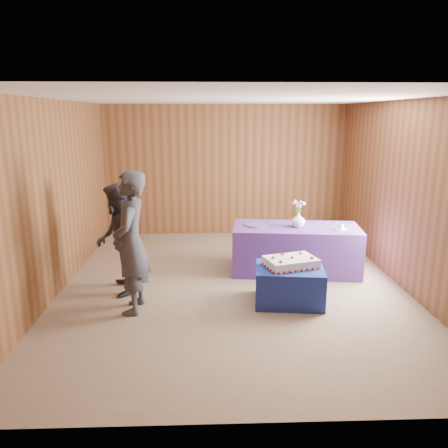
{
  "coord_description": "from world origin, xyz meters",
  "views": [
    {
      "loc": [
        -0.35,
        -6.1,
        2.49
      ],
      "look_at": [
        -0.12,
        0.1,
        0.93
      ],
      "focal_mm": 35.0,
      "sensor_mm": 36.0,
      "label": 1
    }
  ],
  "objects_px": {
    "cake_table": "(289,285)",
    "guest_right": "(118,240)",
    "serving_table": "(296,249)",
    "vase": "(298,220)",
    "sheet_cake": "(291,262)",
    "guest_left": "(131,243)"
  },
  "relations": [
    {
      "from": "guest_left",
      "to": "guest_right",
      "type": "bearing_deg",
      "value": -153.06
    },
    {
      "from": "serving_table",
      "to": "guest_left",
      "type": "relative_size",
      "value": 1.09
    },
    {
      "from": "vase",
      "to": "guest_left",
      "type": "height_order",
      "value": "guest_left"
    },
    {
      "from": "vase",
      "to": "guest_right",
      "type": "relative_size",
      "value": 0.15
    },
    {
      "from": "serving_table",
      "to": "sheet_cake",
      "type": "distance_m",
      "value": 1.23
    },
    {
      "from": "guest_right",
      "to": "guest_left",
      "type": "bearing_deg",
      "value": 15.52
    },
    {
      "from": "guest_right",
      "to": "cake_table",
      "type": "bearing_deg",
      "value": 69.63
    },
    {
      "from": "guest_left",
      "to": "guest_right",
      "type": "height_order",
      "value": "guest_left"
    },
    {
      "from": "vase",
      "to": "guest_right",
      "type": "xyz_separation_m",
      "value": [
        -2.69,
        -0.79,
        -0.07
      ]
    },
    {
      "from": "cake_table",
      "to": "guest_right",
      "type": "relative_size",
      "value": 0.57
    },
    {
      "from": "cake_table",
      "to": "vase",
      "type": "bearing_deg",
      "value": 80.81
    },
    {
      "from": "serving_table",
      "to": "vase",
      "type": "distance_m",
      "value": 0.49
    },
    {
      "from": "cake_table",
      "to": "guest_left",
      "type": "bearing_deg",
      "value": -168.46
    },
    {
      "from": "cake_table",
      "to": "guest_right",
      "type": "distance_m",
      "value": 2.45
    },
    {
      "from": "sheet_cake",
      "to": "cake_table",
      "type": "bearing_deg",
      "value": -135.26
    },
    {
      "from": "serving_table",
      "to": "vase",
      "type": "relative_size",
      "value": 8.52
    },
    {
      "from": "cake_table",
      "to": "vase",
      "type": "relative_size",
      "value": 3.83
    },
    {
      "from": "sheet_cake",
      "to": "guest_right",
      "type": "bearing_deg",
      "value": 154.16
    },
    {
      "from": "vase",
      "to": "guest_right",
      "type": "bearing_deg",
      "value": -163.68
    },
    {
      "from": "cake_table",
      "to": "guest_left",
      "type": "height_order",
      "value": "guest_left"
    },
    {
      "from": "cake_table",
      "to": "serving_table",
      "type": "distance_m",
      "value": 1.26
    },
    {
      "from": "vase",
      "to": "guest_left",
      "type": "bearing_deg",
      "value": -150.21
    }
  ]
}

